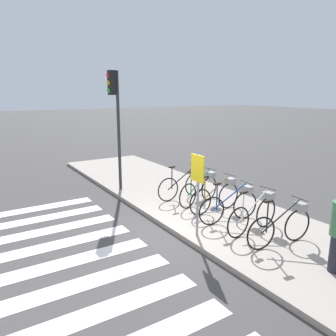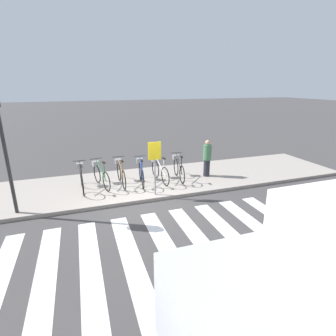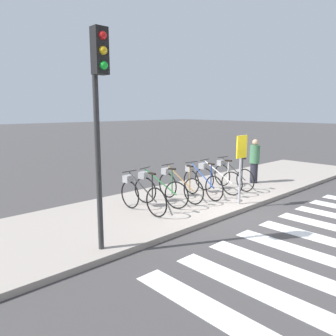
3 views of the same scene
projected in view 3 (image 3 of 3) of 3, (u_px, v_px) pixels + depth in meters
name	position (u px, v px, depth m)	size (l,w,h in m)	color
ground_plane	(236.00, 215.00, 8.37)	(120.00, 120.00, 0.00)	#423F3F
sidewalk	(187.00, 200.00, 9.59)	(17.95, 3.43, 0.12)	#9E9389
parked_bicycle_0	(140.00, 194.00, 8.20)	(0.46, 1.73, 1.06)	black
parked_bicycle_1	(158.00, 189.00, 8.75)	(0.58, 1.69, 1.06)	black
parked_bicycle_2	(178.00, 184.00, 9.24)	(0.46, 1.73, 1.06)	black
parked_bicycle_3	(200.00, 181.00, 9.62)	(0.46, 1.72, 1.06)	black
parked_bicycle_4	(215.00, 178.00, 10.15)	(0.46, 1.73, 1.06)	black
parked_bicycle_5	(231.00, 174.00, 10.68)	(0.46, 1.72, 1.06)	black
pedestrian	(254.00, 160.00, 11.41)	(0.34, 0.34, 1.53)	#23232D
traffic_light	(99.00, 96.00, 5.52)	(0.24, 0.40, 3.86)	#2D2D2D
sign_post	(241.00, 158.00, 8.71)	(0.44, 0.07, 1.87)	#99999E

